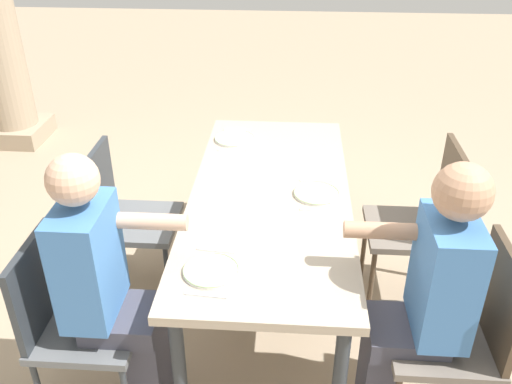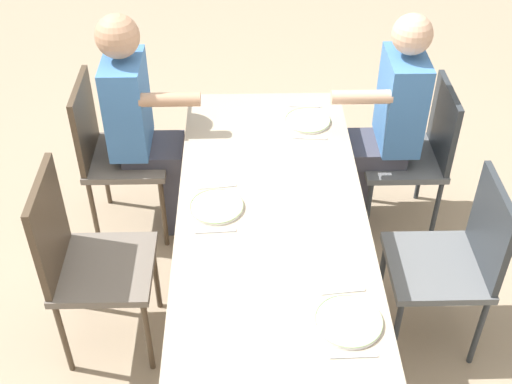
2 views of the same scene
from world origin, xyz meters
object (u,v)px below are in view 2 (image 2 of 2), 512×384
Objects in this scene: chair_mid_north at (456,256)px; chair_mid_south at (83,256)px; chair_west_north at (417,149)px; plate_2 at (348,321)px; diner_woman_green at (386,122)px; chair_west_south at (111,147)px; plate_1 at (216,207)px; diner_man_white at (141,122)px; plate_0 at (307,120)px; dining_table at (271,219)px.

chair_mid_south is at bearing -90.00° from chair_mid_north.
plate_2 is at bearing -22.62° from chair_west_north.
diner_woman_green reaches higher than plate_2.
plate_1 is at bearing 38.60° from chair_west_south.
chair_west_north is at bearing 90.11° from diner_man_white.
chair_west_north reaches higher than plate_2.
chair_west_south reaches higher than chair_west_north.
chair_mid_south is 0.74× the size of diner_man_white.
chair_west_north is 0.66m from plate_0.
chair_mid_north is at bearing 133.45° from plate_2.
plate_0 is (-0.78, -0.62, 0.23)m from chair_mid_north.
diner_man_white reaches higher than chair_mid_north.
dining_table is 1.49× the size of diner_woman_green.
chair_mid_south is 4.09× the size of plate_0.
chair_mid_north reaches higher than chair_west_north.
chair_west_south reaches higher than plate_1.
dining_table is 2.19× the size of chair_west_north.
chair_west_south is 0.71× the size of diner_man_white.
plate_1 is 0.95× the size of plate_2.
diner_woman_green is 1.30m from diner_man_white.
chair_west_north reaches higher than plate_1.
chair_west_north is 0.26m from diner_woman_green.
chair_west_north is 3.71× the size of plate_0.
diner_woman_green is at bearing 129.91° from plate_1.
diner_woman_green is 1.44m from plate_2.
plate_0 is at bearing -81.83° from diner_woman_green.
dining_table is 1.47× the size of diner_man_white.
chair_mid_south reaches higher than chair_mid_north.
diner_woman_green is at bearing -167.12° from chair_mid_north.
plate_1 is (0.00, -0.24, 0.08)m from dining_table.
chair_west_south is 1.07m from plate_0.
diner_man_white is 1.66m from plate_2.
plate_1 is 0.82m from plate_2.
dining_table is 0.71m from plate_2.
diner_man_white is at bearing 89.08° from chair_west_south.
chair_west_north reaches higher than plate_0.
diner_woman_green reaches higher than chair_west_south.
plate_0 reaches higher than dining_table.
diner_woman_green is (-0.84, -0.19, 0.17)m from chair_mid_north.
diner_woman_green is at bearing -89.10° from chair_west_north.
diner_woman_green is 1.15m from plate_1.
chair_west_south reaches higher than plate_0.
diner_woman_green is 0.44m from plate_0.
dining_table is 0.99m from diner_man_white.
diner_man_white reaches higher than plate_2.
chair_west_south reaches higher than dining_table.
plate_0 is (-0.78, 1.05, 0.19)m from chair_mid_south.
plate_2 is (1.33, 0.04, -0.00)m from plate_0.
plate_1 is at bearing -55.36° from chair_west_north.
chair_west_south is (-0.74, -0.83, -0.12)m from dining_table.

